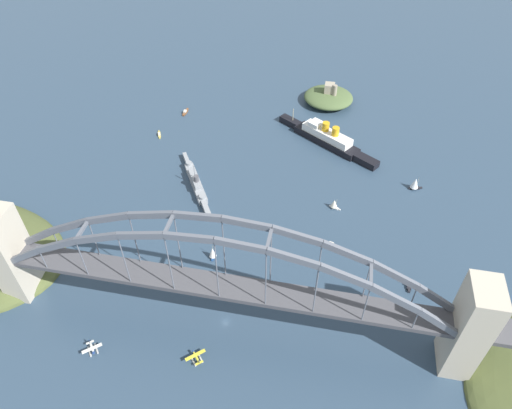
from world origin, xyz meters
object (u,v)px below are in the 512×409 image
(small_boat_0, at_px, (331,244))
(small_boat_3, at_px, (213,252))
(small_boat_1, at_px, (334,204))
(small_boat_4, at_px, (415,183))
(naval_cruiser, at_px, (196,183))
(seaplane_second_in_formation, at_px, (92,349))
(ocean_liner, at_px, (327,138))
(seaplane_taxiing_near_bridge, at_px, (196,358))
(small_boat_6, at_px, (159,134))
(small_boat_5, at_px, (409,285))
(small_boat_2, at_px, (185,112))
(harbor_arch_bridge, at_px, (223,286))
(fort_island_mid_harbor, at_px, (329,97))

(small_boat_0, relative_size, small_boat_3, 1.03)
(small_boat_1, distance_m, small_boat_4, 58.71)
(naval_cruiser, distance_m, seaplane_second_in_formation, 127.13)
(ocean_liner, relative_size, small_boat_3, 8.66)
(small_boat_1, bearing_deg, seaplane_taxiing_near_bridge, -115.40)
(ocean_liner, distance_m, small_boat_6, 127.21)
(seaplane_second_in_formation, bearing_deg, small_boat_5, 24.68)
(small_boat_3, relative_size, small_boat_5, 0.98)
(ocean_liner, relative_size, seaplane_taxiing_near_bridge, 8.65)
(seaplane_taxiing_near_bridge, xyz_separation_m, seaplane_second_in_formation, (-50.03, -5.25, 0.19))
(small_boat_2, distance_m, small_boat_6, 35.75)
(small_boat_4, xyz_separation_m, small_boat_5, (-6.71, -82.99, -3.72))
(seaplane_taxiing_near_bridge, xyz_separation_m, small_boat_3, (-8.80, 62.73, 2.37))
(seaplane_taxiing_near_bridge, xyz_separation_m, small_boat_1, (55.90, 117.75, 1.72))
(harbor_arch_bridge, height_order, small_boat_5, harbor_arch_bridge)
(small_boat_0, height_order, small_boat_3, small_boat_3)
(fort_island_mid_harbor, xyz_separation_m, small_boat_1, (14.24, -128.49, -1.71))
(ocean_liner, height_order, small_boat_0, ocean_liner)
(small_boat_6, bearing_deg, seaplane_taxiing_near_bridge, -64.92)
(ocean_liner, xyz_separation_m, small_boat_6, (-126.34, -14.27, -4.28))
(naval_cruiser, distance_m, seaplane_taxiing_near_bridge, 126.41)
(small_boat_5, relative_size, small_boat_6, 0.93)
(small_boat_5, height_order, small_boat_6, small_boat_5)
(ocean_liner, relative_size, small_boat_1, 10.23)
(ocean_liner, relative_size, small_boat_5, 8.51)
(ocean_liner, height_order, fort_island_mid_harbor, fort_island_mid_harbor)
(small_boat_2, distance_m, small_boat_5, 223.58)
(seaplane_second_in_formation, relative_size, small_boat_2, 0.76)
(small_boat_6, bearing_deg, small_boat_5, -31.10)
(small_boat_5, bearing_deg, small_boat_0, 153.60)
(fort_island_mid_harbor, bearing_deg, harbor_arch_bridge, -98.48)
(fort_island_mid_harbor, bearing_deg, small_boat_4, -56.73)
(small_boat_0, height_order, small_boat_1, small_boat_1)
(fort_island_mid_harbor, height_order, small_boat_0, fort_island_mid_harbor)
(seaplane_second_in_formation, bearing_deg, small_boat_0, 40.47)
(small_boat_0, xyz_separation_m, small_boat_4, (50.53, 61.23, 3.86))
(small_boat_6, bearing_deg, small_boat_2, 73.86)
(seaplane_second_in_formation, xyz_separation_m, small_boat_2, (-21.05, 212.74, -1.14))
(harbor_arch_bridge, xyz_separation_m, naval_cruiser, (-44.54, 98.26, -26.76))
(small_boat_0, xyz_separation_m, small_boat_3, (-65.20, -22.82, 3.52))
(ocean_liner, distance_m, fort_island_mid_harbor, 58.95)
(seaplane_taxiing_near_bridge, bearing_deg, seaplane_second_in_formation, -174.00)
(fort_island_mid_harbor, relative_size, small_boat_3, 4.49)
(small_boat_4, bearing_deg, ocean_liner, 146.61)
(small_boat_2, height_order, small_boat_4, small_boat_4)
(small_boat_0, xyz_separation_m, small_boat_6, (-137.42, 87.58, -0.02))
(fort_island_mid_harbor, relative_size, small_boat_4, 4.07)
(naval_cruiser, distance_m, small_boat_3, 64.50)
(small_boat_6, bearing_deg, small_boat_1, -22.02)
(seaplane_taxiing_near_bridge, relative_size, small_boat_2, 0.82)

